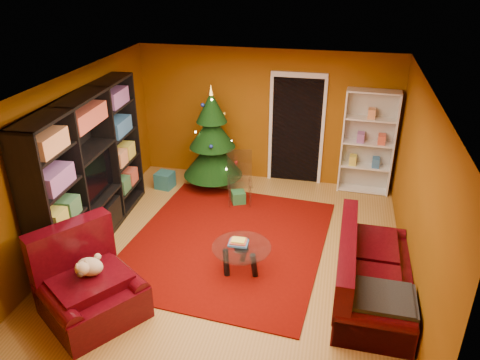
% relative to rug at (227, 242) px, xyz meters
% --- Properties ---
extents(floor, '(5.00, 5.50, 0.05)m').
position_rel_rug_xyz_m(floor, '(0.17, -0.24, -0.03)').
color(floor, olive).
rests_on(floor, ground).
extents(ceiling, '(5.00, 5.50, 0.05)m').
position_rel_rug_xyz_m(ceiling, '(0.17, -0.24, 2.62)').
color(ceiling, silver).
rests_on(ceiling, wall_back).
extents(wall_back, '(5.00, 0.05, 2.60)m').
position_rel_rug_xyz_m(wall_back, '(0.17, 2.54, 1.29)').
color(wall_back, '#814709').
rests_on(wall_back, ground).
extents(wall_left, '(0.05, 5.50, 2.60)m').
position_rel_rug_xyz_m(wall_left, '(-2.35, -0.24, 1.29)').
color(wall_left, '#814709').
rests_on(wall_left, ground).
extents(wall_right, '(0.05, 5.50, 2.60)m').
position_rel_rug_xyz_m(wall_right, '(2.70, -0.24, 1.29)').
color(wall_right, '#814709').
rests_on(wall_right, ground).
extents(doorway, '(1.06, 0.60, 2.16)m').
position_rel_rug_xyz_m(doorway, '(0.77, 2.49, 1.04)').
color(doorway, black).
rests_on(doorway, floor).
extents(rug, '(3.24, 3.69, 0.02)m').
position_rel_rug_xyz_m(rug, '(0.00, 0.00, 0.00)').
color(rug, '#640902').
rests_on(rug, floor).
extents(media_unit, '(0.61, 3.05, 2.33)m').
position_rel_rug_xyz_m(media_unit, '(-2.10, -0.22, 1.15)').
color(media_unit, black).
rests_on(media_unit, floor).
extents(christmas_tree, '(1.47, 1.47, 2.04)m').
position_rel_rug_xyz_m(christmas_tree, '(-0.75, 1.91, 0.98)').
color(christmas_tree, black).
rests_on(christmas_tree, floor).
extents(gift_box_teal, '(0.36, 0.36, 0.32)m').
position_rel_rug_xyz_m(gift_box_teal, '(-1.66, 1.64, 0.15)').
color(gift_box_teal, '#206168').
rests_on(gift_box_teal, floor).
extents(gift_box_green, '(0.32, 0.32, 0.24)m').
position_rel_rug_xyz_m(gift_box_green, '(-0.11, 1.31, 0.11)').
color(gift_box_green, '#256F39').
rests_on(gift_box_green, floor).
extents(gift_box_red, '(0.23, 0.23, 0.20)m').
position_rel_rug_xyz_m(gift_box_red, '(-0.93, 2.08, 0.09)').
color(gift_box_red, maroon).
rests_on(gift_box_red, floor).
extents(white_bookshelf, '(0.95, 0.38, 2.03)m').
position_rel_rug_xyz_m(white_bookshelf, '(2.12, 2.33, 0.98)').
color(white_bookshelf, white).
rests_on(white_bookshelf, floor).
extents(armchair, '(1.66, 1.66, 0.93)m').
position_rel_rug_xyz_m(armchair, '(-1.25, -1.96, 0.45)').
color(armchair, '#36030A').
rests_on(armchair, rug).
extents(dog, '(0.48, 0.50, 0.30)m').
position_rel_rug_xyz_m(dog, '(-1.27, -1.89, 0.68)').
color(dog, beige).
rests_on(dog, armchair).
extents(sofa, '(0.99, 2.11, 0.90)m').
position_rel_rug_xyz_m(sofa, '(2.19, -0.82, 0.44)').
color(sofa, '#36030A').
rests_on(sofa, rug).
extents(coffee_table, '(0.86, 0.86, 0.53)m').
position_rel_rug_xyz_m(coffee_table, '(0.38, -0.68, 0.21)').
color(coffee_table, gray).
rests_on(coffee_table, rug).
extents(acrylic_chair, '(0.56, 0.59, 0.89)m').
position_rel_rug_xyz_m(acrylic_chair, '(-0.09, 1.31, 0.43)').
color(acrylic_chair, '#66605B').
rests_on(acrylic_chair, rug).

